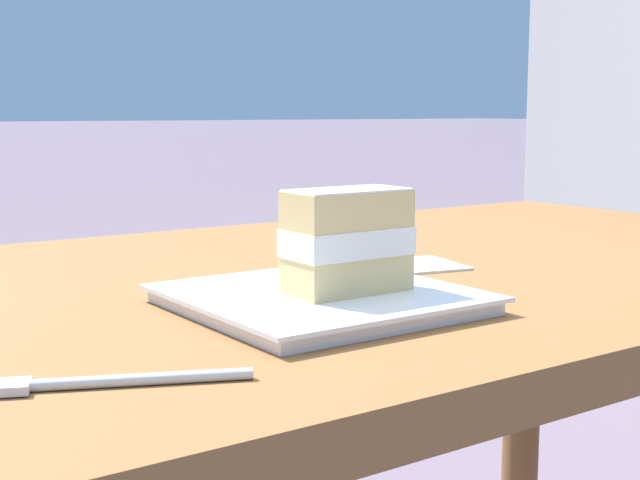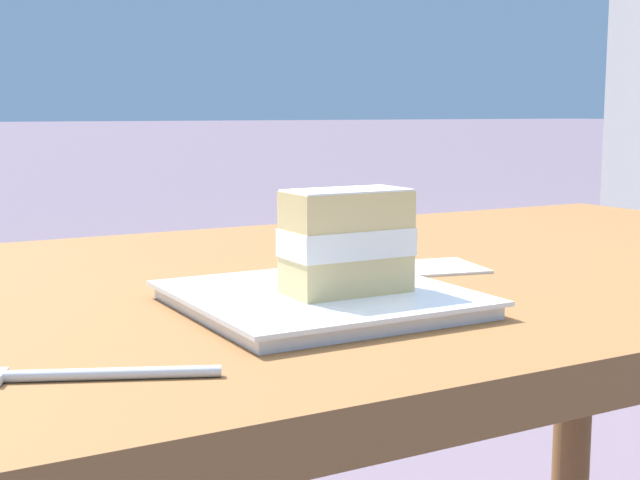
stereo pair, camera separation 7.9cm
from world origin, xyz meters
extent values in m
cylinder|color=brown|center=(-0.66, -0.34, 0.36)|extent=(0.07, 0.07, 0.72)
cube|color=brown|center=(0.00, 0.00, 0.74)|extent=(1.44, 0.80, 0.04)
cube|color=white|center=(0.16, 0.16, 0.77)|extent=(0.23, 0.23, 0.01)
cube|color=white|center=(0.16, 0.16, 0.77)|extent=(0.24, 0.24, 0.00)
cube|color=#E0C17A|center=(0.15, 0.17, 0.79)|extent=(0.11, 0.06, 0.03)
cube|color=white|center=(0.15, 0.17, 0.82)|extent=(0.11, 0.06, 0.02)
sphere|color=red|center=(0.11, 0.15, 0.82)|extent=(0.01, 0.01, 0.01)
sphere|color=red|center=(0.13, 0.15, 0.82)|extent=(0.01, 0.01, 0.01)
cube|color=#E0C17A|center=(0.15, 0.17, 0.85)|extent=(0.11, 0.06, 0.03)
cube|color=white|center=(0.15, 0.17, 0.87)|extent=(0.11, 0.05, 0.00)
cylinder|color=silver|center=(0.38, 0.28, 0.76)|extent=(0.13, 0.06, 0.01)
cube|color=silver|center=(-0.03, 0.04, 0.76)|extent=(0.14, 0.12, 0.00)
camera|label=1|loc=(0.61, 0.79, 0.93)|focal=49.99mm
camera|label=2|loc=(0.54, 0.83, 0.93)|focal=49.99mm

